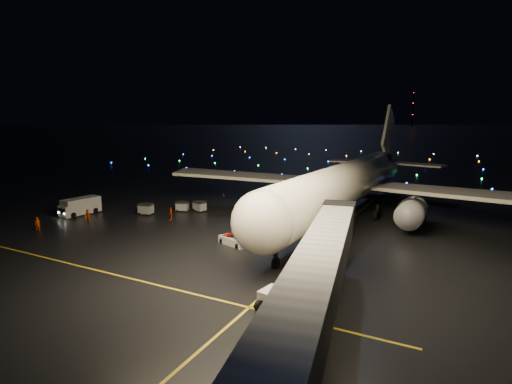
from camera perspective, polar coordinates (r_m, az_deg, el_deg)
ground at (r=337.75m, az=23.13°, el=7.06°), size 2000.00×2000.00×0.00m
lane_centre at (r=55.42m, az=11.47°, el=-5.52°), size 0.25×80.00×0.02m
lane_cross at (r=43.63m, az=-21.37°, el=-10.47°), size 60.00×0.25×0.02m
airliner at (r=64.63m, az=13.80°, el=4.69°), size 64.85×61.81×17.82m
pushback_tug at (r=33.00m, az=4.15°, el=-14.87°), size 4.32×2.75×1.92m
belt_loader at (r=48.41m, az=-3.16°, el=-5.88°), size 6.20×3.44×2.90m
service_truck at (r=69.34m, az=-23.69°, el=-1.85°), size 3.16×7.52×2.69m
crew_a at (r=62.04m, az=-28.72°, el=-4.02°), size 0.78×0.80×1.86m
crew_b at (r=63.56m, az=-22.92°, el=-3.19°), size 1.05×0.87×1.96m
crew_c at (r=61.49m, az=-12.06°, el=-3.03°), size 1.09×1.17×1.93m
safety_cone_0 at (r=62.29m, az=7.23°, el=-3.38°), size 0.51×0.51×0.50m
safety_cone_1 at (r=66.23m, az=5.68°, el=-2.51°), size 0.62×0.62×0.53m
safety_cone_2 at (r=62.15m, az=-0.16°, el=-3.32°), size 0.58×0.58×0.53m
safety_cone_3 at (r=79.36m, az=-4.62°, el=-0.35°), size 0.41×0.41×0.46m
radio_mast at (r=781.35m, az=21.50°, el=10.98°), size 1.80×1.80×64.00m
taxiway_lights at (r=145.56m, az=16.92°, el=4.13°), size 164.00×92.00×0.36m
baggage_cart_0 at (r=66.84m, az=-10.48°, el=-2.03°), size 2.27×1.94×1.63m
baggage_cart_1 at (r=66.35m, az=-8.06°, el=-2.03°), size 2.26×1.86×1.67m
baggage_cart_2 at (r=65.86m, az=-15.46°, el=-2.36°), size 2.32×1.81×1.78m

